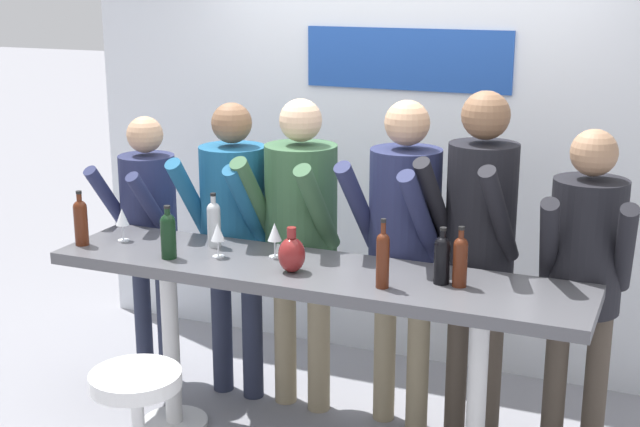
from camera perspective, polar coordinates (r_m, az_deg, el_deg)
The scene contains 19 objects.
back_wall at distance 5.47m, azimuth 5.36°, elevation 4.67°, with size 4.26×0.12×2.78m.
tasting_table at distance 4.34m, azimuth -0.46°, elevation -5.32°, with size 2.66×0.59×1.01m.
bar_stool at distance 4.28m, azimuth -11.59°, elevation -12.46°, with size 0.44×0.44×0.63m.
person_far_left at distance 5.26m, azimuth -10.94°, elevation -0.40°, with size 0.43×0.53×1.60m.
person_left at distance 4.97m, azimuth -5.58°, elevation -0.38°, with size 0.46×0.56×1.71m.
person_center_left at distance 4.79m, azimuth -1.27°, elevation -0.60°, with size 0.50×0.59×1.75m.
person_center at distance 4.60m, azimuth 5.36°, elevation -1.08°, with size 0.51×0.62×1.77m.
person_center_right at distance 4.50m, azimuth 10.17°, elevation -0.95°, with size 0.49×0.61×1.84m.
person_right at distance 4.41m, azimuth 16.60°, elevation -3.05°, with size 0.45×0.56×1.69m.
wine_bottle_0 at distance 4.78m, azimuth -15.07°, elevation -0.42°, with size 0.07×0.07×0.29m.
wine_bottle_1 at distance 4.47m, azimuth -9.69°, elevation -1.27°, with size 0.08×0.08×0.27m.
wine_bottle_2 at distance 4.06m, azimuth 8.97°, elevation -2.90°, with size 0.07×0.07×0.28m.
wine_bottle_3 at distance 4.08m, azimuth 7.82°, elevation -2.79°, with size 0.08×0.08×0.27m.
wine_bottle_4 at distance 4.00m, azimuth 4.04°, elevation -2.81°, with size 0.06×0.06×0.32m.
wine_bottle_5 at distance 4.63m, azimuth -6.81°, elevation -0.54°, with size 0.07×0.07×0.28m.
wine_glass_0 at distance 4.42m, azimuth -2.92°, elevation -1.27°, with size 0.07×0.07×0.18m.
wine_glass_1 at distance 4.80m, azimuth -12.54°, elevation -0.29°, with size 0.07×0.07×0.18m.
wine_glass_2 at distance 4.45m, azimuth -6.56°, elevation -1.25°, with size 0.07×0.07×0.18m.
decorative_vase at distance 4.21m, azimuth -1.82°, elevation -2.61°, with size 0.13×0.13×0.22m.
Camera 1 is at (1.61, -3.74, 2.38)m, focal length 50.00 mm.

